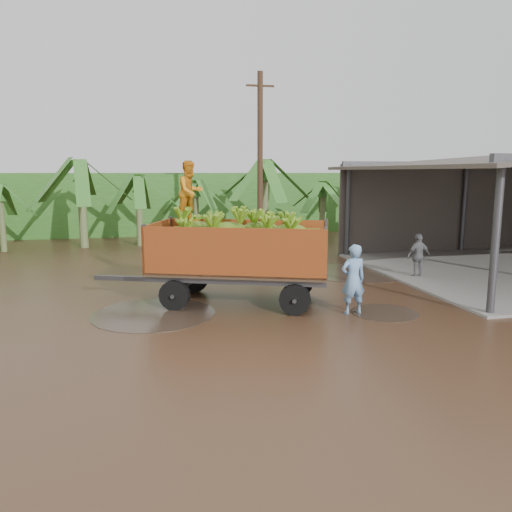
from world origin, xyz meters
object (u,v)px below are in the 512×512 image
at_px(banana_trailer, 239,251).
at_px(utility_pole, 260,165).
at_px(man_blue, 353,279).
at_px(man_grey, 418,256).

distance_m(banana_trailer, utility_pole, 8.40).
xyz_separation_m(man_blue, utility_pole, (-0.27, 9.44, 3.04)).
height_order(banana_trailer, man_grey, banana_trailer).
bearing_deg(banana_trailer, man_grey, 36.43).
height_order(banana_trailer, man_blue, banana_trailer).
height_order(man_grey, utility_pole, utility_pole).
bearing_deg(utility_pole, man_blue, -88.35).
bearing_deg(banana_trailer, man_blue, -12.62).
bearing_deg(man_grey, utility_pole, -61.49).
height_order(man_blue, man_grey, man_blue).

